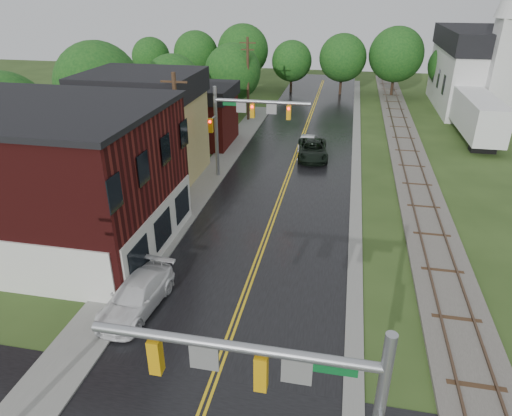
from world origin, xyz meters
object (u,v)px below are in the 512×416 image
(tree_left_e, at_px, (234,74))
(traffic_signal_far, at_px, (243,117))
(traffic_signal_near, at_px, (291,393))
(suv_dark, at_px, (313,150))
(tree_left_c, at_px, (174,85))
(tree_left_a, at_px, (5,122))
(tree_left_b, at_px, (99,87))
(utility_pole_b, at_px, (178,137))
(semi_trailer, at_px, (475,112))
(pickup_white, at_px, (137,296))
(sedan_silver, at_px, (307,143))
(church, at_px, (489,62))
(brick_building, at_px, (41,178))
(utility_pole_c, at_px, (248,78))

(tree_left_e, bearing_deg, traffic_signal_far, -74.11)
(traffic_signal_near, relative_size, suv_dark, 1.32)
(tree_left_c, xyz_separation_m, tree_left_e, (5.00, 6.00, 0.30))
(traffic_signal_near, distance_m, tree_left_e, 45.59)
(traffic_signal_near, relative_size, tree_left_e, 0.90)
(tree_left_a, height_order, tree_left_b, tree_left_b)
(utility_pole_b, distance_m, tree_left_a, 13.05)
(suv_dark, relative_size, semi_trailer, 0.41)
(tree_left_a, height_order, semi_trailer, tree_left_a)
(pickup_white, bearing_deg, sedan_silver, 83.00)
(tree_left_a, bearing_deg, traffic_signal_far, 17.30)
(church, relative_size, suv_dark, 3.61)
(church, distance_m, traffic_signal_far, 35.59)
(brick_building, distance_m, tree_left_b, 17.80)
(semi_trailer, bearing_deg, tree_left_c, -174.80)
(utility_pole_b, relative_size, tree_left_b, 0.93)
(semi_trailer, bearing_deg, tree_left_e, 172.89)
(church, xyz_separation_m, tree_left_b, (-37.85, -21.84, -0.12))
(tree_left_c, bearing_deg, traffic_signal_far, -51.18)
(sedan_silver, bearing_deg, tree_left_a, -144.48)
(utility_pole_b, relative_size, tree_left_a, 1.04)
(brick_building, relative_size, traffic_signal_far, 1.95)
(traffic_signal_near, distance_m, pickup_white, 12.26)
(church, xyz_separation_m, sedan_silver, (-19.20, -18.53, -5.24))
(suv_dark, relative_size, sedan_silver, 1.53)
(utility_pole_c, bearing_deg, traffic_signal_far, -78.91)
(church, height_order, semi_trailer, church)
(church, xyz_separation_m, pickup_white, (-24.80, -43.74, -5.10))
(brick_building, relative_size, tree_left_e, 1.75)
(church, bearing_deg, tree_left_a, -141.37)
(semi_trailer, bearing_deg, traffic_signal_far, -142.30)
(traffic_signal_near, distance_m, tree_left_c, 41.67)
(brick_building, height_order, traffic_signal_far, brick_building)
(sedan_silver, bearing_deg, traffic_signal_near, -82.68)
(traffic_signal_near, xyz_separation_m, tree_left_e, (-12.32, 43.90, -0.16))
(traffic_signal_far, xyz_separation_m, semi_trailer, (20.31, 15.69, -2.50))
(church, bearing_deg, traffic_signal_near, -107.72)
(tree_left_c, distance_m, pickup_white, 31.46)
(brick_building, distance_m, sedan_silver, 24.44)
(traffic_signal_near, xyz_separation_m, traffic_signal_far, (-6.94, 25.00, 0.01))
(tree_left_a, bearing_deg, suv_dark, 26.98)
(tree_left_c, bearing_deg, brick_building, -86.86)
(brick_building, distance_m, pickup_white, 9.78)
(utility_pole_b, height_order, tree_left_b, tree_left_b)
(brick_building, distance_m, tree_left_e, 31.12)
(tree_left_e, distance_m, semi_trailer, 25.99)
(traffic_signal_near, relative_size, semi_trailer, 0.54)
(church, bearing_deg, tree_left_e, -164.80)
(utility_pole_b, relative_size, suv_dark, 1.62)
(traffic_signal_far, height_order, sedan_silver, traffic_signal_far)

